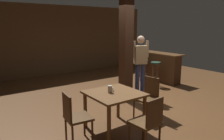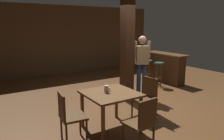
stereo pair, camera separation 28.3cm
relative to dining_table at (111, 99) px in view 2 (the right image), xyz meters
The scene contains 13 objects.
ground_plane 1.76m from the dining_table, 32.96° to the left, with size 10.80×10.80×0.00m, color brown.
wall_back 5.63m from the dining_table, 75.62° to the left, with size 8.00×0.10×2.80m, color brown.
pillar 2.00m from the dining_table, 43.94° to the left, with size 0.28×0.28×2.80m, color #382114.
dining_table is the anchor object (origin of this frame).
chair_south 0.91m from the dining_table, 88.94° to the right, with size 0.45×0.45×0.89m.
chair_east 0.92m from the dining_table, ahead, with size 0.46×0.46×0.89m.
chair_west 0.87m from the dining_table, behind, with size 0.46×0.46×0.89m.
napkin_cup 0.21m from the dining_table, 144.82° to the left, with size 0.09×0.09×0.14m, color beige.
salt_shaker 0.18m from the dining_table, 73.41° to the left, with size 0.03×0.03×0.07m, color silver.
standing_person 2.16m from the dining_table, 33.83° to the left, with size 0.46×0.31×1.72m.
bar_counter 4.18m from the dining_table, 30.73° to the left, with size 0.56×1.68×1.02m.
bar_stool_near 3.48m from the dining_table, 30.35° to the left, with size 0.33×0.33×0.80m.
bar_stool_mid 3.97m from the dining_table, 38.43° to the left, with size 0.37×0.37×0.77m.
Camera 2 is at (-3.50, -4.25, 2.00)m, focal length 35.00 mm.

